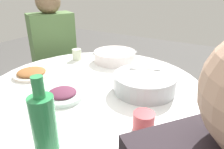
{
  "coord_description": "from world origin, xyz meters",
  "views": [
    {
      "loc": [
        0.58,
        -0.79,
        1.24
      ],
      "look_at": [
        0.04,
        0.11,
        0.78
      ],
      "focal_mm": 33.24,
      "sensor_mm": 36.0,
      "label": 1
    }
  ],
  "objects_px": {
    "soup_bowl": "(115,57)",
    "tea_cup_near": "(77,54)",
    "diner_left": "(53,45)",
    "round_dining_table": "(96,106)",
    "tea_cup_far": "(144,122)",
    "rice_bowl": "(144,82)",
    "dish_eggplant": "(62,95)",
    "dish_stirfry": "(32,73)",
    "green_bottle": "(44,122)",
    "stool_for_diner_left": "(60,101)"
  },
  "relations": [
    {
      "from": "dish_stirfry",
      "to": "diner_left",
      "type": "height_order",
      "value": "diner_left"
    },
    {
      "from": "round_dining_table",
      "to": "tea_cup_near",
      "type": "height_order",
      "value": "tea_cup_near"
    },
    {
      "from": "soup_bowl",
      "to": "tea_cup_far",
      "type": "bearing_deg",
      "value": -51.2
    },
    {
      "from": "rice_bowl",
      "to": "diner_left",
      "type": "height_order",
      "value": "diner_left"
    },
    {
      "from": "dish_eggplant",
      "to": "tea_cup_far",
      "type": "distance_m",
      "value": 0.41
    },
    {
      "from": "rice_bowl",
      "to": "tea_cup_far",
      "type": "distance_m",
      "value": 0.31
    },
    {
      "from": "stool_for_diner_left",
      "to": "diner_left",
      "type": "xyz_separation_m",
      "value": [
        0.0,
        0.0,
        0.54
      ]
    },
    {
      "from": "rice_bowl",
      "to": "soup_bowl",
      "type": "height_order",
      "value": "rice_bowl"
    },
    {
      "from": "dish_stirfry",
      "to": "stool_for_diner_left",
      "type": "height_order",
      "value": "dish_stirfry"
    },
    {
      "from": "tea_cup_near",
      "to": "diner_left",
      "type": "height_order",
      "value": "diner_left"
    },
    {
      "from": "rice_bowl",
      "to": "dish_stirfry",
      "type": "height_order",
      "value": "rice_bowl"
    },
    {
      "from": "dish_eggplant",
      "to": "rice_bowl",
      "type": "bearing_deg",
      "value": 42.0
    },
    {
      "from": "tea_cup_near",
      "to": "stool_for_diner_left",
      "type": "height_order",
      "value": "tea_cup_near"
    },
    {
      "from": "soup_bowl",
      "to": "tea_cup_near",
      "type": "relative_size",
      "value": 3.77
    },
    {
      "from": "round_dining_table",
      "to": "tea_cup_near",
      "type": "xyz_separation_m",
      "value": [
        -0.34,
        0.25,
        0.17
      ]
    },
    {
      "from": "rice_bowl",
      "to": "tea_cup_near",
      "type": "relative_size",
      "value": 4.1
    },
    {
      "from": "green_bottle",
      "to": "tea_cup_far",
      "type": "relative_size",
      "value": 3.31
    },
    {
      "from": "round_dining_table",
      "to": "soup_bowl",
      "type": "bearing_deg",
      "value": 104.76
    },
    {
      "from": "rice_bowl",
      "to": "dish_eggplant",
      "type": "height_order",
      "value": "rice_bowl"
    },
    {
      "from": "stool_for_diner_left",
      "to": "diner_left",
      "type": "relative_size",
      "value": 0.59
    },
    {
      "from": "round_dining_table",
      "to": "dish_stirfry",
      "type": "xyz_separation_m",
      "value": [
        -0.37,
        -0.1,
        0.15
      ]
    },
    {
      "from": "green_bottle",
      "to": "soup_bowl",
      "type": "bearing_deg",
      "value": 106.01
    },
    {
      "from": "round_dining_table",
      "to": "dish_eggplant",
      "type": "xyz_separation_m",
      "value": [
        -0.05,
        -0.19,
        0.15
      ]
    },
    {
      "from": "green_bottle",
      "to": "tea_cup_far",
      "type": "distance_m",
      "value": 0.34
    },
    {
      "from": "soup_bowl",
      "to": "tea_cup_near",
      "type": "distance_m",
      "value": 0.26
    },
    {
      "from": "round_dining_table",
      "to": "stool_for_diner_left",
      "type": "distance_m",
      "value": 0.9
    },
    {
      "from": "dish_eggplant",
      "to": "tea_cup_near",
      "type": "relative_size",
      "value": 2.67
    },
    {
      "from": "green_bottle",
      "to": "diner_left",
      "type": "relative_size",
      "value": 0.33
    },
    {
      "from": "dish_eggplant",
      "to": "round_dining_table",
      "type": "bearing_deg",
      "value": 76.1
    },
    {
      "from": "rice_bowl",
      "to": "tea_cup_near",
      "type": "bearing_deg",
      "value": 162.58
    },
    {
      "from": "round_dining_table",
      "to": "diner_left",
      "type": "distance_m",
      "value": 0.82
    },
    {
      "from": "stool_for_diner_left",
      "to": "diner_left",
      "type": "bearing_deg",
      "value": 0.0
    },
    {
      "from": "rice_bowl",
      "to": "dish_stirfry",
      "type": "xyz_separation_m",
      "value": [
        -0.62,
        -0.17,
        -0.03
      ]
    },
    {
      "from": "dish_stirfry",
      "to": "dish_eggplant",
      "type": "bearing_deg",
      "value": -15.61
    },
    {
      "from": "dish_eggplant",
      "to": "stool_for_diner_left",
      "type": "relative_size",
      "value": 0.44
    },
    {
      "from": "rice_bowl",
      "to": "dish_eggplant",
      "type": "bearing_deg",
      "value": -138.0
    },
    {
      "from": "tea_cup_far",
      "to": "rice_bowl",
      "type": "bearing_deg",
      "value": 112.98
    },
    {
      "from": "round_dining_table",
      "to": "dish_eggplant",
      "type": "bearing_deg",
      "value": -103.9
    },
    {
      "from": "diner_left",
      "to": "tea_cup_far",
      "type": "bearing_deg",
      "value": -29.15
    },
    {
      "from": "diner_left",
      "to": "dish_eggplant",
      "type": "bearing_deg",
      "value": -41.16
    },
    {
      "from": "soup_bowl",
      "to": "tea_cup_near",
      "type": "xyz_separation_m",
      "value": [
        -0.24,
        -0.1,
        0.0
      ]
    },
    {
      "from": "stool_for_diner_left",
      "to": "dish_eggplant",
      "type": "bearing_deg",
      "value": -41.16
    },
    {
      "from": "green_bottle",
      "to": "tea_cup_near",
      "type": "distance_m",
      "value": 0.86
    },
    {
      "from": "round_dining_table",
      "to": "stool_for_diner_left",
      "type": "relative_size",
      "value": 2.51
    },
    {
      "from": "dish_stirfry",
      "to": "tea_cup_far",
      "type": "height_order",
      "value": "tea_cup_far"
    },
    {
      "from": "diner_left",
      "to": "dish_stirfry",
      "type": "bearing_deg",
      "value": -55.46
    },
    {
      "from": "soup_bowl",
      "to": "round_dining_table",
      "type": "bearing_deg",
      "value": -75.24
    },
    {
      "from": "green_bottle",
      "to": "tea_cup_near",
      "type": "bearing_deg",
      "value": 123.89
    },
    {
      "from": "green_bottle",
      "to": "tea_cup_near",
      "type": "height_order",
      "value": "green_bottle"
    },
    {
      "from": "soup_bowl",
      "to": "green_bottle",
      "type": "relative_size",
      "value": 1.1
    }
  ]
}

